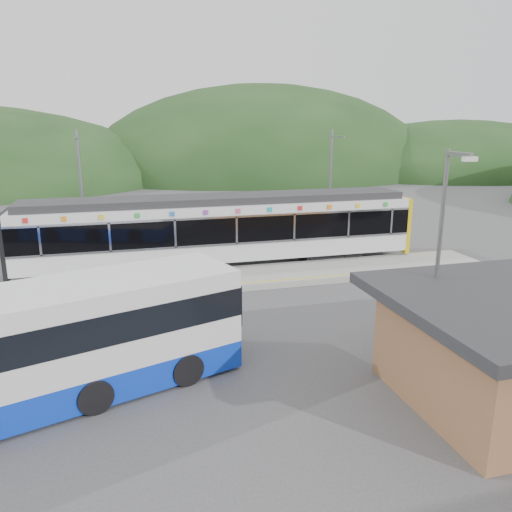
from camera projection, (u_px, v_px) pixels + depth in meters
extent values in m
plane|color=#4C4C4F|center=(254.00, 304.00, 20.76)|extent=(120.00, 120.00, 0.00)
ellipsoid|color=#1E3D19|center=(264.00, 174.00, 75.19)|extent=(52.00, 39.00, 26.00)
ellipsoid|color=#1E3D19|center=(455.00, 173.00, 76.96)|extent=(44.00, 33.00, 16.00)
cube|color=#9E9E99|center=(236.00, 278.00, 23.80)|extent=(26.00, 3.20, 0.30)
cube|color=yellow|center=(242.00, 283.00, 22.55)|extent=(26.00, 0.10, 0.01)
cube|color=black|center=(103.00, 269.00, 24.71)|extent=(3.20, 2.20, 0.56)
cube|color=black|center=(327.00, 253.00, 27.76)|extent=(3.20, 2.20, 0.56)
cube|color=silver|center=(221.00, 247.00, 26.05)|extent=(20.00, 2.90, 0.92)
cube|color=black|center=(221.00, 225.00, 25.75)|extent=(20.00, 2.96, 1.45)
cube|color=silver|center=(227.00, 244.00, 24.52)|extent=(20.00, 0.05, 0.10)
cube|color=silver|center=(226.00, 217.00, 24.17)|extent=(20.00, 0.05, 0.10)
cube|color=silver|center=(220.00, 207.00, 25.50)|extent=(20.00, 2.90, 0.45)
cube|color=#2D2D30|center=(220.00, 199.00, 25.40)|extent=(19.40, 2.50, 0.36)
cube|color=#DDB80B|center=(395.00, 222.00, 28.40)|extent=(0.24, 2.92, 3.00)
cube|color=black|center=(8.00, 243.00, 23.26)|extent=(0.20, 2.92, 3.00)
cube|color=silver|center=(40.00, 241.00, 22.19)|extent=(0.10, 0.05, 1.35)
cube|color=silver|center=(110.00, 237.00, 22.95)|extent=(0.10, 0.05, 1.35)
cube|color=silver|center=(175.00, 234.00, 23.71)|extent=(0.10, 0.05, 1.35)
cube|color=silver|center=(237.00, 230.00, 24.47)|extent=(0.10, 0.05, 1.35)
cube|color=silver|center=(294.00, 227.00, 25.24)|extent=(0.10, 0.05, 1.35)
cube|color=silver|center=(349.00, 224.00, 26.00)|extent=(0.10, 0.05, 1.35)
cube|color=silver|center=(391.00, 222.00, 26.63)|extent=(0.10, 0.05, 1.35)
cube|color=red|center=(25.00, 221.00, 21.83)|extent=(0.22, 0.04, 0.22)
cube|color=orange|center=(64.00, 219.00, 22.23)|extent=(0.22, 0.04, 0.22)
cube|color=yellow|center=(101.00, 217.00, 22.64)|extent=(0.22, 0.04, 0.22)
cube|color=green|center=(137.00, 216.00, 23.05)|extent=(0.22, 0.04, 0.22)
cube|color=blue|center=(172.00, 214.00, 23.45)|extent=(0.22, 0.04, 0.22)
cube|color=purple|center=(206.00, 212.00, 23.86)|extent=(0.22, 0.04, 0.22)
cube|color=#E54C8C|center=(238.00, 211.00, 24.26)|extent=(0.22, 0.04, 0.22)
cube|color=#19A5A5|center=(270.00, 210.00, 24.67)|extent=(0.22, 0.04, 0.22)
cube|color=red|center=(300.00, 208.00, 25.08)|extent=(0.22, 0.04, 0.22)
cube|color=orange|center=(330.00, 207.00, 25.48)|extent=(0.22, 0.04, 0.22)
cube|color=yellow|center=(358.00, 206.00, 25.89)|extent=(0.22, 0.04, 0.22)
cube|color=green|center=(386.00, 204.00, 26.30)|extent=(0.22, 0.04, 0.22)
cylinder|color=slate|center=(82.00, 199.00, 26.11)|extent=(0.18, 0.18, 7.00)
cube|color=slate|center=(76.00, 138.00, 24.57)|extent=(0.08, 1.80, 0.08)
cylinder|color=slate|center=(330.00, 190.00, 29.66)|extent=(0.18, 0.18, 7.00)
cube|color=slate|center=(337.00, 136.00, 28.13)|extent=(0.08, 1.80, 0.08)
cube|color=#0D37CE|center=(29.00, 389.00, 13.09)|extent=(11.81, 6.16, 0.84)
cube|color=silver|center=(25.00, 360.00, 12.88)|extent=(11.81, 6.16, 0.84)
cube|color=black|center=(21.00, 330.00, 12.66)|extent=(11.82, 6.20, 0.84)
cube|color=silver|center=(18.00, 304.00, 12.49)|extent=(11.81, 6.16, 0.53)
cylinder|color=black|center=(82.00, 377.00, 13.84)|extent=(1.77, 2.91, 0.95)
cylinder|color=black|center=(169.00, 354.00, 15.25)|extent=(1.77, 2.91, 0.95)
cylinder|color=slate|center=(437.00, 267.00, 14.28)|extent=(0.12, 0.12, 6.61)
cube|color=slate|center=(460.00, 154.00, 13.00)|extent=(0.20, 1.11, 0.12)
cube|color=silver|center=(472.00, 159.00, 12.56)|extent=(0.36, 0.21, 0.12)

